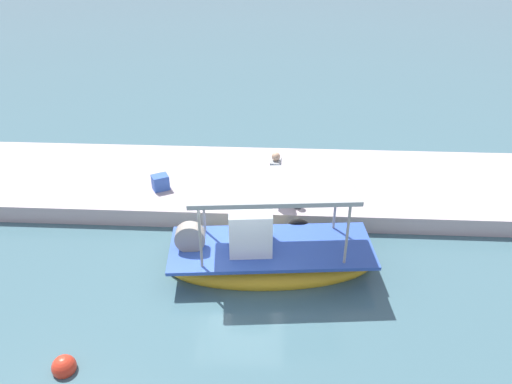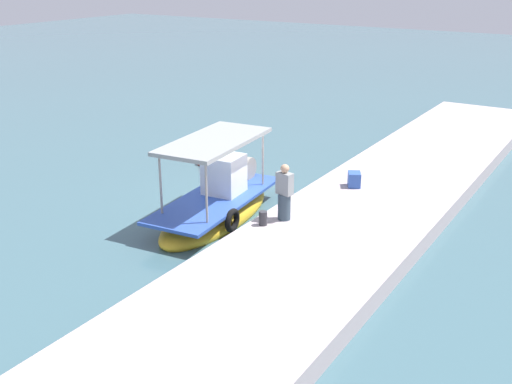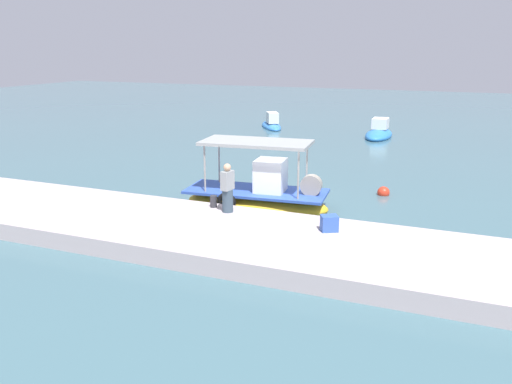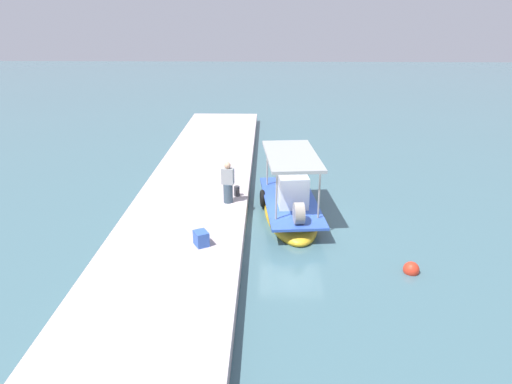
% 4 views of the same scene
% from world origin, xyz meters
% --- Properties ---
extents(ground_plane, '(120.00, 120.00, 0.00)m').
position_xyz_m(ground_plane, '(0.00, 0.00, 0.00)').
color(ground_plane, '#3F626C').
extents(dock_quay, '(36.00, 4.68, 0.56)m').
position_xyz_m(dock_quay, '(0.00, -4.13, 0.28)').
color(dock_quay, '#B1A2A4').
rests_on(dock_quay, ground_plane).
extents(main_fishing_boat, '(5.81, 2.57, 2.98)m').
position_xyz_m(main_fishing_boat, '(-0.77, -0.03, 0.47)').
color(main_fishing_boat, gold).
rests_on(main_fishing_boat, ground_plane).
extents(fisherman_near_bollard, '(0.44, 0.52, 1.70)m').
position_xyz_m(fisherman_near_bollard, '(-0.91, -2.55, 1.34)').
color(fisherman_near_bollard, '#364856').
rests_on(fisherman_near_bollard, dock_quay).
extents(mooring_bollard, '(0.24, 0.24, 0.42)m').
position_xyz_m(mooring_bollard, '(-1.60, -2.24, 0.78)').
color(mooring_bollard, '#2D2D33').
rests_on(mooring_bollard, dock_quay).
extents(cargo_crate, '(0.64, 0.60, 0.50)m').
position_xyz_m(cargo_crate, '(2.83, -3.14, 0.81)').
color(cargo_crate, '#3256AD').
rests_on(cargo_crate, dock_quay).
extents(marker_buoy, '(0.52, 0.52, 0.52)m').
position_xyz_m(marker_buoy, '(3.45, 3.68, 0.10)').
color(marker_buoy, red).
rests_on(marker_buoy, ground_plane).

